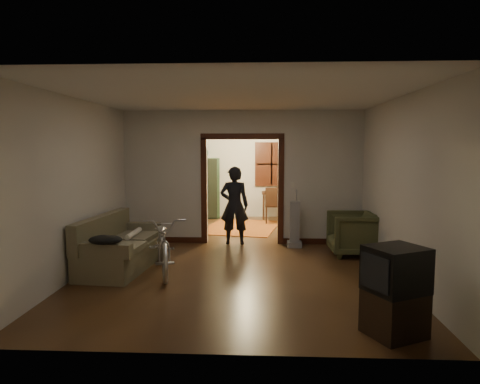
# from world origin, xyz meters

# --- Properties ---
(floor) EXTENTS (5.00, 8.50, 0.01)m
(floor) POSITION_xyz_m (0.00, 0.00, 0.00)
(floor) COLOR #331E10
(floor) RESTS_ON ground
(ceiling) EXTENTS (5.00, 8.50, 0.01)m
(ceiling) POSITION_xyz_m (0.00, 0.00, 2.80)
(ceiling) COLOR white
(ceiling) RESTS_ON floor
(wall_back) EXTENTS (5.00, 0.02, 2.80)m
(wall_back) POSITION_xyz_m (0.00, 4.25, 1.40)
(wall_back) COLOR beige
(wall_back) RESTS_ON floor
(wall_left) EXTENTS (0.02, 8.50, 2.80)m
(wall_left) POSITION_xyz_m (-2.50, 0.00, 1.40)
(wall_left) COLOR beige
(wall_left) RESTS_ON floor
(wall_right) EXTENTS (0.02, 8.50, 2.80)m
(wall_right) POSITION_xyz_m (2.50, 0.00, 1.40)
(wall_right) COLOR beige
(wall_right) RESTS_ON floor
(partition_wall) EXTENTS (5.00, 0.14, 2.80)m
(partition_wall) POSITION_xyz_m (0.00, 0.75, 1.40)
(partition_wall) COLOR beige
(partition_wall) RESTS_ON floor
(door_casing) EXTENTS (1.74, 0.20, 2.32)m
(door_casing) POSITION_xyz_m (0.00, 0.75, 1.10)
(door_casing) COLOR #33150B
(door_casing) RESTS_ON floor
(far_window) EXTENTS (0.98, 0.06, 1.28)m
(far_window) POSITION_xyz_m (0.70, 4.21, 1.55)
(far_window) COLOR black
(far_window) RESTS_ON wall_back
(chandelier) EXTENTS (0.24, 0.24, 0.24)m
(chandelier) POSITION_xyz_m (0.00, 2.50, 2.35)
(chandelier) COLOR #FFE0A5
(chandelier) RESTS_ON ceiling
(light_switch) EXTENTS (0.08, 0.01, 0.12)m
(light_switch) POSITION_xyz_m (1.05, 0.68, 1.25)
(light_switch) COLOR silver
(light_switch) RESTS_ON partition_wall
(sofa) EXTENTS (1.05, 2.01, 0.89)m
(sofa) POSITION_xyz_m (-1.94, -1.28, 0.45)
(sofa) COLOR brown
(sofa) RESTS_ON floor
(rolled_paper) EXTENTS (0.09, 0.74, 0.09)m
(rolled_paper) POSITION_xyz_m (-1.84, -0.98, 0.53)
(rolled_paper) COLOR beige
(rolled_paper) RESTS_ON sofa
(jacket) EXTENTS (0.49, 0.37, 0.14)m
(jacket) POSITION_xyz_m (-1.89, -2.19, 0.68)
(jacket) COLOR black
(jacket) RESTS_ON sofa
(bicycle) EXTENTS (1.12, 1.93, 0.96)m
(bicycle) POSITION_xyz_m (-1.19, -1.50, 0.48)
(bicycle) COLOR silver
(bicycle) RESTS_ON floor
(armchair) EXTENTS (0.92, 0.89, 0.82)m
(armchair) POSITION_xyz_m (2.14, -0.20, 0.41)
(armchair) COLOR #414527
(armchair) RESTS_ON floor
(tv_stand) EXTENTS (0.72, 0.70, 0.50)m
(tv_stand) POSITION_xyz_m (1.84, -3.71, 0.25)
(tv_stand) COLOR black
(tv_stand) RESTS_ON floor
(crt_tv) EXTENTS (0.73, 0.71, 0.49)m
(crt_tv) POSITION_xyz_m (1.84, -3.71, 0.73)
(crt_tv) COLOR black
(crt_tv) RESTS_ON tv_stand
(vacuum) EXTENTS (0.31, 0.26, 0.95)m
(vacuum) POSITION_xyz_m (1.08, 0.39, 0.48)
(vacuum) COLOR gray
(vacuum) RESTS_ON floor
(person) EXTENTS (0.60, 0.40, 1.64)m
(person) POSITION_xyz_m (-0.17, 0.63, 0.82)
(person) COLOR black
(person) RESTS_ON floor
(oriental_rug) EXTENTS (2.10, 2.53, 0.02)m
(oriental_rug) POSITION_xyz_m (-0.10, 2.49, 0.01)
(oriental_rug) COLOR maroon
(oriental_rug) RESTS_ON floor
(locker) EXTENTS (0.95, 0.66, 1.73)m
(locker) POSITION_xyz_m (-1.26, 3.96, 0.87)
(locker) COLOR #203621
(locker) RESTS_ON floor
(globe) EXTENTS (0.29, 0.29, 0.29)m
(globe) POSITION_xyz_m (-1.26, 3.96, 1.94)
(globe) COLOR #1E5972
(globe) RESTS_ON locker
(desk) EXTENTS (1.09, 0.67, 0.77)m
(desk) POSITION_xyz_m (0.94, 3.80, 0.39)
(desk) COLOR black
(desk) RESTS_ON floor
(desk_chair) EXTENTS (0.47, 0.47, 0.97)m
(desk_chair) POSITION_xyz_m (0.72, 3.15, 0.49)
(desk_chair) COLOR black
(desk_chair) RESTS_ON floor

